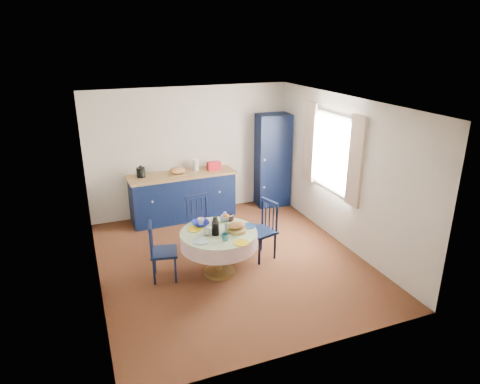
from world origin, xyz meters
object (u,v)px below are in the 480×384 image
object	(u,v)px
chair_far	(201,223)
chair_right	(263,229)
pantry_cabinet	(273,160)
chair_left	(161,251)
mug_a	(207,232)
mug_b	(225,237)
cobalt_bowl	(201,223)
mug_d	(201,222)
dining_table	(219,239)
mug_c	(230,218)
kitchen_counter	(183,195)

from	to	relation	value
chair_far	chair_right	world-z (taller)	chair_right
pantry_cabinet	chair_left	bearing A→B (deg)	-136.86
chair_far	pantry_cabinet	bearing A→B (deg)	28.84
chair_left	mug_a	bearing A→B (deg)	-95.66
mug_b	cobalt_bowl	xyz separation A→B (m)	(-0.17, 0.61, -0.02)
pantry_cabinet	chair_right	world-z (taller)	pantry_cabinet
mug_d	cobalt_bowl	bearing A→B (deg)	-118.91
pantry_cabinet	dining_table	world-z (taller)	pantry_cabinet
mug_a	mug_c	size ratio (longest dim) A/B	0.88
chair_far	mug_a	world-z (taller)	chair_far
mug_d	mug_b	bearing A→B (deg)	-75.64
chair_far	mug_a	bearing A→B (deg)	-107.01
pantry_cabinet	mug_d	size ratio (longest dim) A/B	17.43
chair_right	chair_far	bearing A→B (deg)	-141.71
kitchen_counter	mug_b	distance (m)	2.55
mug_b	cobalt_bowl	world-z (taller)	mug_b
mug_b	mug_c	bearing A→B (deg)	63.66
chair_far	cobalt_bowl	distance (m)	0.60
chair_far	mug_c	bearing A→B (deg)	-66.74
pantry_cabinet	chair_right	xyz separation A→B (m)	(-1.14, -2.05, -0.48)
kitchen_counter	mug_a	size ratio (longest dim) A/B	18.22
pantry_cabinet	mug_d	xyz separation A→B (m)	(-2.12, -1.94, -0.23)
mug_b	chair_left	bearing A→B (deg)	150.69
dining_table	chair_left	xyz separation A→B (m)	(-0.84, 0.16, -0.12)
chair_left	mug_c	world-z (taller)	chair_left
kitchen_counter	mug_b	bearing A→B (deg)	-92.51
kitchen_counter	chair_right	world-z (taller)	kitchen_counter
chair_right	mug_a	size ratio (longest dim) A/B	8.40
chair_far	cobalt_bowl	bearing A→B (deg)	-112.69
kitchen_counter	mug_b	world-z (taller)	kitchen_counter
chair_right	mug_b	xyz separation A→B (m)	(-0.82, -0.53, 0.25)
chair_far	mug_d	world-z (taller)	chair_far
kitchen_counter	chair_left	distance (m)	2.24
mug_a	mug_b	xyz separation A→B (m)	(0.18, -0.26, 0.01)
chair_right	mug_d	distance (m)	1.02
chair_right	mug_d	bearing A→B (deg)	-111.93
mug_a	cobalt_bowl	xyz separation A→B (m)	(0.01, 0.35, -0.01)
pantry_cabinet	mug_d	bearing A→B (deg)	-131.62
chair_left	mug_d	world-z (taller)	chair_left
chair_left	mug_d	size ratio (longest dim) A/B	8.09
mug_c	dining_table	bearing A→B (deg)	-133.55
chair_right	kitchen_counter	bearing A→B (deg)	-174.27
pantry_cabinet	chair_left	world-z (taller)	pantry_cabinet
chair_left	mug_a	world-z (taller)	chair_left
kitchen_counter	mug_a	bearing A→B (deg)	-97.11
pantry_cabinet	chair_left	distance (m)	3.53
chair_far	mug_c	xyz separation A→B (m)	(0.32, -0.55, 0.26)
dining_table	mug_b	world-z (taller)	dining_table
mug_c	mug_d	bearing A→B (deg)	174.79
chair_far	kitchen_counter	bearing A→B (deg)	80.87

